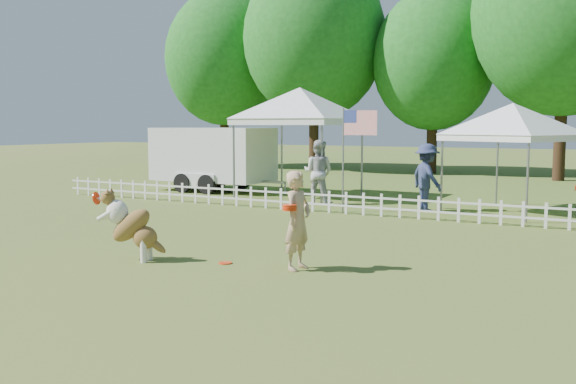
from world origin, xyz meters
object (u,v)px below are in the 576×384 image
object	(u,v)px
cargo_trailer	(213,159)
flag_pole	(343,160)
dog	(132,226)
canopy_tent_left	(300,144)
handler	(298,221)
frisbee_on_turf	(225,263)
canopy_tent_right	(511,160)
spectator_b	(427,177)
spectator_a	(318,172)

from	to	relation	value
cargo_trailer	flag_pole	size ratio (longest dim) A/B	1.87
dog	canopy_tent_left	bearing A→B (deg)	86.88
handler	frisbee_on_turf	world-z (taller)	handler
dog	flag_pole	size ratio (longest dim) A/B	0.44
frisbee_on_turf	cargo_trailer	world-z (taller)	cargo_trailer
cargo_trailer	canopy_tent_left	bearing A→B (deg)	-3.48
dog	canopy_tent_left	xyz separation A→B (m)	(-2.17, 10.35, 1.14)
frisbee_on_turf	flag_pole	bearing A→B (deg)	97.62
canopy_tent_right	spectator_b	distance (m)	2.27
canopy_tent_left	cargo_trailer	bearing A→B (deg)	175.93
flag_pole	spectator_b	distance (m)	2.40
dog	frisbee_on_turf	xyz separation A→B (m)	(1.56, 0.58, -0.61)
frisbee_on_turf	dog	bearing A→B (deg)	-159.42
cargo_trailer	spectator_a	world-z (taller)	cargo_trailer
dog	spectator_a	size ratio (longest dim) A/B	0.64
handler	dog	size ratio (longest dim) A/B	1.31
handler	flag_pole	world-z (taller)	flag_pole
canopy_tent_left	cargo_trailer	distance (m)	3.75
dog	cargo_trailer	distance (m)	12.14
canopy_tent_left	canopy_tent_right	size ratio (longest dim) A/B	1.22
handler	cargo_trailer	xyz separation A→B (m)	(-8.73, 9.83, 0.35)
frisbee_on_turf	handler	bearing A→B (deg)	8.64
cargo_trailer	dog	bearing A→B (deg)	-60.53
dog	frisbee_on_turf	bearing A→B (deg)	5.60
spectator_a	spectator_b	world-z (taller)	spectator_a
canopy_tent_left	spectator_a	distance (m)	2.20
canopy_tent_left	canopy_tent_right	bearing A→B (deg)	-6.21
frisbee_on_turf	flag_pole	xyz separation A→B (m)	(-0.94, 7.02, 1.40)
canopy_tent_left	flag_pole	size ratio (longest dim) A/B	1.25
canopy_tent_right	spectator_b	world-z (taller)	canopy_tent_right
frisbee_on_turf	canopy_tent_left	size ratio (longest dim) A/B	0.07
handler	spectator_a	world-z (taller)	spectator_a
canopy_tent_right	spectator_b	size ratio (longest dim) A/B	1.55
dog	frisbee_on_turf	world-z (taller)	dog
canopy_tent_left	canopy_tent_right	world-z (taller)	canopy_tent_left
handler	dog	bearing A→B (deg)	108.36
frisbee_on_turf	cargo_trailer	xyz separation A→B (m)	(-7.43, 10.03, 1.15)
frisbee_on_turf	spectator_b	size ratio (longest dim) A/B	0.12
spectator_a	spectator_b	bearing A→B (deg)	176.98
flag_pole	spectator_b	size ratio (longest dim) A/B	1.52
dog	spectator_a	distance (m)	8.91
handler	cargo_trailer	size ratio (longest dim) A/B	0.31
frisbee_on_turf	spectator_a	distance (m)	8.66
cargo_trailer	spectator_b	size ratio (longest dim) A/B	2.84
cargo_trailer	spectator_a	xyz separation A→B (m)	(5.11, -1.74, -0.20)
handler	canopy_tent_right	xyz separation A→B (m)	(1.80, 8.84, 0.63)
frisbee_on_turf	flag_pole	world-z (taller)	flag_pole
frisbee_on_turf	spectator_b	distance (m)	8.47
handler	canopy_tent_left	distance (m)	10.86
spectator_a	cargo_trailer	bearing A→B (deg)	-22.98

